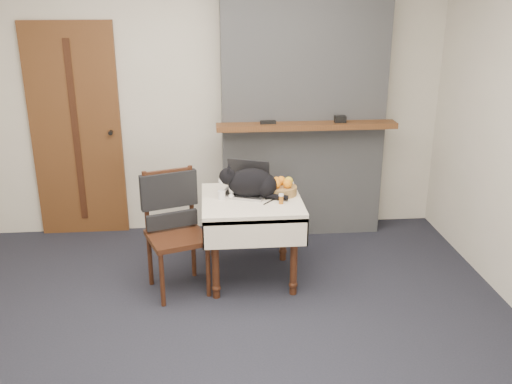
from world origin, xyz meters
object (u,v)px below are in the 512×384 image
at_px(cat, 252,183).
at_px(fruit_basket, 282,188).
at_px(chair, 173,214).
at_px(cream_jar, 222,195).
at_px(pill_bottle, 281,199).
at_px(door, 76,132).
at_px(side_table, 252,211).
at_px(laptop, 246,185).

distance_m(cat, fruit_basket, 0.25).
bearing_deg(fruit_basket, chair, -171.25).
height_order(cream_jar, fruit_basket, fruit_basket).
distance_m(pill_bottle, chair, 0.85).
distance_m(pill_bottle, fruit_basket, 0.21).
distance_m(door, pill_bottle, 2.16).
xyz_separation_m(door, chair, (0.92, -1.16, -0.39)).
height_order(door, fruit_basket, door).
bearing_deg(side_table, pill_bottle, -33.19).
relative_size(cream_jar, fruit_basket, 0.29).
bearing_deg(laptop, pill_bottle, -25.80).
distance_m(side_table, cream_jar, 0.28).
height_order(pill_bottle, chair, chair).
bearing_deg(chair, side_table, -12.88).
height_order(side_table, cat, cat).
height_order(door, cream_jar, door).
height_order(cat, fruit_basket, cat).
bearing_deg(chair, cream_jar, -9.16).
relative_size(cat, chair, 0.57).
xyz_separation_m(side_table, chair, (-0.62, -0.06, 0.02)).
xyz_separation_m(fruit_basket, chair, (-0.87, -0.13, -0.14)).
xyz_separation_m(side_table, pill_bottle, (0.22, -0.14, 0.15)).
bearing_deg(pill_bottle, cream_jar, 162.48).
bearing_deg(side_table, chair, -174.01).
bearing_deg(fruit_basket, door, 150.19).
bearing_deg(side_table, cream_jar, 179.81).
bearing_deg(cream_jar, pill_bottle, -17.52).
height_order(fruit_basket, chair, chair).
bearing_deg(cat, cream_jar, -169.84).
xyz_separation_m(door, fruit_basket, (1.79, -1.03, -0.25)).
distance_m(laptop, fruit_basket, 0.29).
relative_size(pill_bottle, chair, 0.08).
distance_m(laptop, cream_jar, 0.24).
xyz_separation_m(side_table, cream_jar, (-0.23, 0.00, 0.15)).
relative_size(laptop, pill_bottle, 5.50).
relative_size(side_table, fruit_basket, 3.25).
bearing_deg(cat, chair, -168.14).
distance_m(cat, cream_jar, 0.26).
bearing_deg(door, chair, -51.54).
relative_size(cream_jar, chair, 0.07).
bearing_deg(door, fruit_basket, -29.81).
relative_size(side_table, pill_bottle, 9.89).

